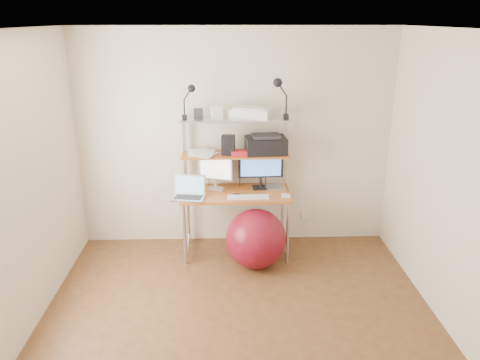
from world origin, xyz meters
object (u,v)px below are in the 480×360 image
Objects in this scene: monitor_silver at (216,170)px; monitor_black at (261,167)px; exercise_ball at (256,239)px; printer at (266,144)px; laptop at (189,193)px.

monitor_silver is 0.85× the size of monitor_black.
exercise_ball is (-0.08, -0.47, -0.67)m from monitor_black.
monitor_silver is at bearing 177.13° from printer.
monitor_silver is at bearing 51.14° from laptop.
laptop reaches higher than exercise_ball.
exercise_ball is at bearing -30.83° from monitor_silver.
laptop is (-0.79, -0.27, -0.20)m from monitor_black.
monitor_black is 1.34× the size of laptop.
monitor_silver is 0.66× the size of exercise_ball.
monitor_black is at bearing 171.82° from printer.
exercise_ball is (0.43, -0.45, -0.64)m from monitor_silver.
exercise_ball is (-0.13, -0.47, -0.92)m from printer.
laptop is 1.00m from printer.
monitor_silver is at bearing 179.76° from monitor_black.
monitor_black is 0.86m from laptop.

